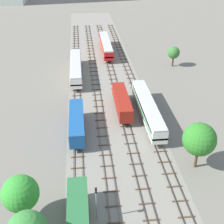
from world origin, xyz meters
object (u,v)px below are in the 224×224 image
passenger_coach_centre_mid (148,108)px  freight_boxcar_far_left_nearest (78,223)px  freight_boxcar_far_left_near (77,122)px  passenger_coach_centre_left_farther (106,45)px  signal_post_nearest (96,199)px  freight_boxcar_centre_left_midfar (122,102)px  passenger_coach_far_left_far (76,67)px

passenger_coach_centre_mid → freight_boxcar_far_left_nearest: bearing=-117.8°
freight_boxcar_far_left_near → passenger_coach_centre_mid: (14.85, 3.76, 0.16)m
passenger_coach_centre_left_farther → signal_post_nearest: size_ratio=3.69×
freight_boxcar_far_left_near → freight_boxcar_centre_left_midfar: size_ratio=1.00×
passenger_coach_far_left_far → passenger_coach_centre_left_farther: size_ratio=1.00×
freight_boxcar_far_left_nearest → passenger_coach_centre_mid: passenger_coach_centre_mid is taller
passenger_coach_centre_left_farther → signal_post_nearest: signal_post_nearest is taller
passenger_coach_far_left_far → passenger_coach_centre_left_farther: (9.91, 18.75, 0.00)m
freight_boxcar_far_left_near → passenger_coach_centre_mid: bearing=14.2°
freight_boxcar_far_left_nearest → freight_boxcar_centre_left_midfar: bearing=72.7°
freight_boxcar_far_left_near → passenger_coach_far_left_far: bearing=90.0°
passenger_coach_centre_mid → passenger_coach_centre_left_farther: 43.77m
freight_boxcar_centre_left_midfar → passenger_coach_far_left_far: size_ratio=0.64×
passenger_coach_centre_left_farther → freight_boxcar_far_left_nearest: bearing=-97.9°
passenger_coach_centre_left_farther → passenger_coach_far_left_far: bearing=-117.9°
passenger_coach_centre_mid → passenger_coach_far_left_far: 28.86m
freight_boxcar_far_left_nearest → passenger_coach_centre_mid: bearing=62.2°
freight_boxcar_far_left_nearest → freight_boxcar_centre_left_midfar: 33.37m
signal_post_nearest → passenger_coach_centre_left_farther: bearing=83.9°
freight_boxcar_far_left_near → passenger_coach_centre_mid: 15.32m
freight_boxcar_far_left_nearest → signal_post_nearest: (2.47, 2.51, 1.30)m
freight_boxcar_centre_left_midfar → passenger_coach_centre_left_farther: bearing=90.0°
signal_post_nearest → passenger_coach_centre_mid: bearing=64.2°
freight_boxcar_far_left_nearest → passenger_coach_centre_mid: 31.83m
passenger_coach_centre_mid → signal_post_nearest: signal_post_nearest is taller
passenger_coach_centre_mid → passenger_coach_centre_left_farther: same height
passenger_coach_centre_left_farther → passenger_coach_centre_mid: bearing=-83.5°
freight_boxcar_centre_left_midfar → passenger_coach_far_left_far: (-9.91, 21.03, 0.16)m
freight_boxcar_centre_left_midfar → passenger_coach_centre_left_farther: passenger_coach_centre_left_farther is taller
passenger_coach_far_left_far → signal_post_nearest: (2.48, -50.38, 1.13)m
freight_boxcar_far_left_near → passenger_coach_centre_left_farther: bearing=78.2°
freight_boxcar_far_left_nearest → passenger_coach_centre_left_farther: (9.90, 71.64, 0.16)m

